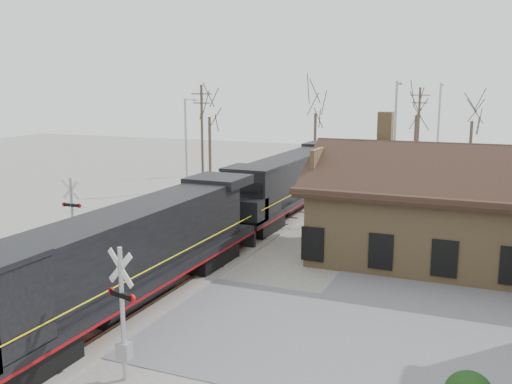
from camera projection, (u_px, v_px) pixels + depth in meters
ground at (135, 306)px, 24.52m from camera, size 140.00×140.00×0.00m
road at (135, 306)px, 24.52m from camera, size 60.00×9.00×0.03m
track_main at (265, 227)px, 38.10m from camera, size 3.40×90.00×0.24m
track_siding at (205, 221)px, 39.82m from camera, size 3.40×90.00×0.24m
depot at (452, 218)px, 30.39m from camera, size 15.20×9.31×7.90m
locomotive_lead at (119, 260)px, 23.26m from camera, size 3.00×20.11×4.46m
locomotive_trailing at (288, 183)px, 41.74m from camera, size 3.00×20.11×4.23m
crossbuck_near at (123, 320)px, 18.02m from camera, size 1.24×0.41×4.42m
crossbuck_far at (73, 219)px, 31.67m from camera, size 1.25×0.33×4.38m
streetlight_a at (187, 144)px, 46.11m from camera, size 0.25×2.04×8.38m
streetlight_b at (395, 143)px, 40.22m from camera, size 0.25×2.04×9.69m
streetlight_c at (438, 133)px, 49.55m from camera, size 0.25×2.04×9.62m
utility_pole_a at (202, 136)px, 51.23m from camera, size 2.00×0.24×9.46m
utility_pole_b at (418, 130)px, 59.65m from camera, size 2.00×0.24×9.23m
tree_a at (209, 107)px, 59.86m from camera, size 4.10×4.10×10.04m
tree_b at (316, 103)px, 62.02m from camera, size 4.30×4.30×10.53m
tree_c at (417, 106)px, 61.96m from camera, size 4.14×4.14×10.15m
tree_d at (473, 112)px, 59.12m from camera, size 3.85×3.85×9.42m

